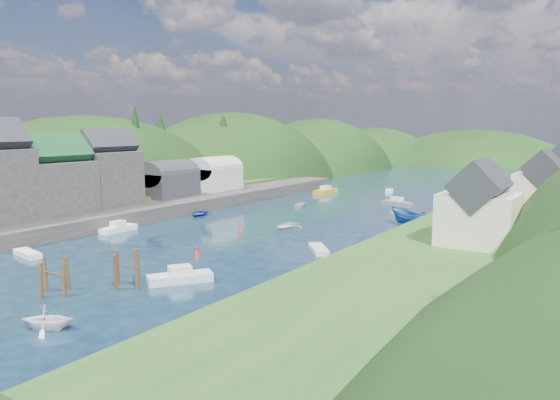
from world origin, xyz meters
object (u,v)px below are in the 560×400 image
Objects in this scene: piling_cluster_far at (127,272)px; piling_cluster_near at (54,280)px; channel_buoy_far at (240,228)px; channel_buoy_near at (197,252)px.

piling_cluster_near is at bearing -126.79° from piling_cluster_far.
piling_cluster_far reaches higher than piling_cluster_near.
piling_cluster_near is 3.16× the size of channel_buoy_far.
channel_buoy_far is at bearing 105.51° from piling_cluster_far.
piling_cluster_far reaches higher than channel_buoy_far.
piling_cluster_far is 3.39× the size of channel_buoy_far.
piling_cluster_far is 25.87m from channel_buoy_far.
piling_cluster_near reaches higher than channel_buoy_near.
channel_buoy_near is at bearing 85.75° from piling_cluster_near.
piling_cluster_far is 3.39× the size of channel_buoy_near.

